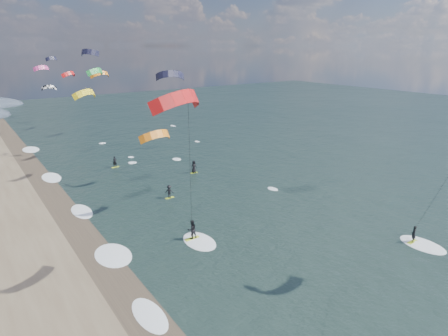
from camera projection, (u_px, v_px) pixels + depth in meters
ground at (331, 298)px, 27.36m from camera, size 260.00×260.00×0.00m
wet_sand_strip at (122, 288)px, 28.44m from camera, size 3.00×240.00×0.00m
kitesurfer_near_b at (191, 148)px, 27.82m from camera, size 7.35×8.84×15.31m
far_kitesurfers at (169, 175)px, 50.60m from camera, size 9.43×16.47×1.85m
bg_kite_field at (87, 76)px, 64.40m from camera, size 14.11×68.98×9.46m
shoreline_surf at (115, 256)px, 32.77m from camera, size 2.40×79.40×0.11m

